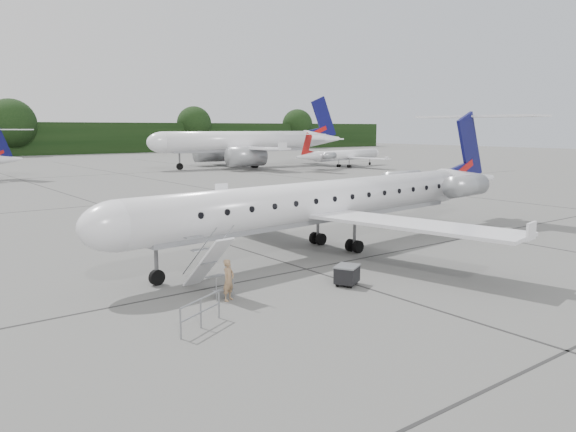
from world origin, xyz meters
TOP-DOWN VIEW (x-y plane):
  - ground at (0.00, 0.00)m, footprint 320.00×320.00m
  - main_regional_jet at (-1.81, 5.76)m, footprint 31.43×23.82m
  - airstair at (-10.59, 2.66)m, footprint 1.06×2.57m
  - passenger at (-10.48, 1.26)m, footprint 0.70×0.61m
  - safety_railing at (-12.81, -0.79)m, footprint 2.01×1.05m
  - baggage_cart at (-5.36, 0.04)m, footprint 1.33×1.25m
  - bg_narrowbody at (29.69, 63.46)m, footprint 36.14×27.83m
  - bg_regional_right at (44.29, 52.77)m, footprint 25.27×20.60m

SIDE VIEW (x-z plane):
  - ground at x=0.00m, z-range 0.00..0.00m
  - baggage_cart at x=-5.36m, z-range 0.00..0.91m
  - safety_railing at x=-12.81m, z-range 0.00..1.00m
  - passenger at x=-10.48m, z-range 0.00..1.63m
  - airstair at x=-10.59m, z-range 0.00..2.39m
  - bg_regional_right at x=44.29m, z-range 0.00..5.83m
  - main_regional_jet at x=-1.81m, z-range 0.00..7.63m
  - bg_narrowbody at x=29.69m, z-range 0.00..12.08m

